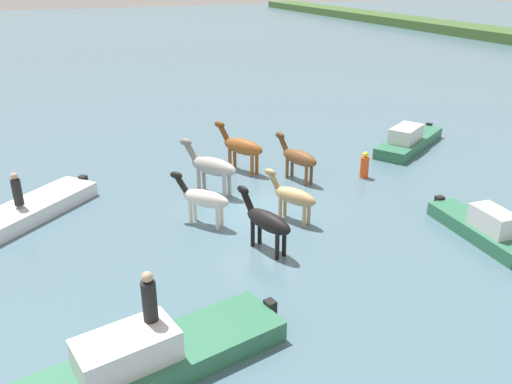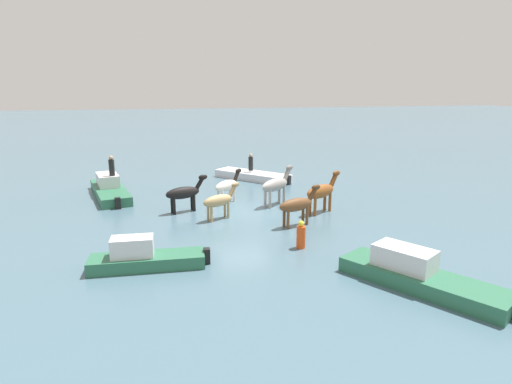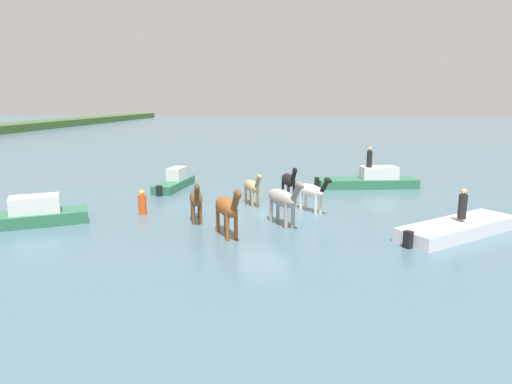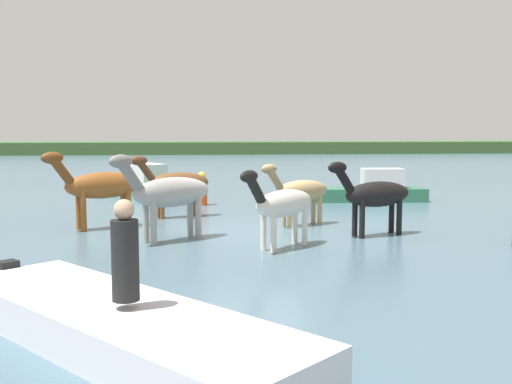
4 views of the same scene
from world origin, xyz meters
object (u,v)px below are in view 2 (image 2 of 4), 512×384
at_px(horse_pinto_flank, 322,191).
at_px(horse_dun_straggler, 276,185).
at_px(horse_chestnut_trailing, 227,186).
at_px(person_helmsman_aft, 112,166).
at_px(horse_gray_outer, 184,193).
at_px(boat_skiff_near, 110,190).
at_px(person_spotter_bow, 251,163).
at_px(boat_dinghy_port, 418,278).
at_px(boat_tender_starboard, 253,177).
at_px(buoy_channel_marker, 301,236).
at_px(horse_mid_herd, 219,201).
at_px(boat_motor_center, 145,260).
at_px(horse_lead, 297,205).

bearing_deg(horse_pinto_flank, horse_dun_straggler, 103.33).
distance_m(horse_chestnut_trailing, person_helmsman_aft, 7.04).
distance_m(horse_gray_outer, boat_skiff_near, 6.03).
bearing_deg(person_spotter_bow, horse_chestnut_trailing, 65.28).
bearing_deg(horse_pinto_flank, boat_dinghy_port, -121.51).
relative_size(horse_pinto_flank, boat_tender_starboard, 0.47).
bearing_deg(buoy_channel_marker, horse_mid_herd, -60.95).
height_order(boat_skiff_near, person_spotter_bow, person_spotter_bow).
relative_size(horse_dun_straggler, boat_tender_starboard, 0.46).
bearing_deg(buoy_channel_marker, person_helmsman_aft, -53.26).
height_order(horse_dun_straggler, boat_skiff_near, horse_dun_straggler).
bearing_deg(horse_gray_outer, boat_motor_center, -125.90).
bearing_deg(horse_gray_outer, horse_lead, -55.85).
bearing_deg(boat_motor_center, person_helmsman_aft, -77.32).
xyz_separation_m(horse_lead, boat_skiff_near, (8.95, -7.95, -0.68)).
bearing_deg(buoy_channel_marker, boat_dinghy_port, 120.81).
xyz_separation_m(horse_lead, boat_dinghy_port, (-1.73, 6.95, -0.69)).
height_order(horse_gray_outer, boat_skiff_near, horse_gray_outer).
relative_size(horse_chestnut_trailing, person_spotter_bow, 1.63).
xyz_separation_m(boat_skiff_near, person_helmsman_aft, (-0.22, 0.06, 1.44)).
bearing_deg(horse_chestnut_trailing, boat_skiff_near, 112.49).
xyz_separation_m(horse_chestnut_trailing, horse_dun_straggler, (-2.49, 1.10, 0.15)).
distance_m(horse_lead, boat_tender_starboard, 10.53).
height_order(horse_lead, horse_dun_straggler, horse_dun_straggler).
height_order(horse_gray_outer, buoy_channel_marker, horse_gray_outer).
height_order(horse_pinto_flank, boat_tender_starboard, horse_pinto_flank).
xyz_separation_m(boat_tender_starboard, boat_dinghy_port, (-1.36, 17.44, 0.14)).
bearing_deg(horse_mid_herd, boat_dinghy_port, -88.48).
height_order(horse_dun_straggler, boat_dinghy_port, horse_dun_straggler).
relative_size(boat_dinghy_port, person_spotter_bow, 4.45).
xyz_separation_m(boat_skiff_near, boat_tender_starboard, (-9.31, -2.54, -0.14)).
xyz_separation_m(horse_dun_straggler, horse_mid_herd, (3.39, 1.85, -0.20)).
bearing_deg(horse_pinto_flank, horse_lead, -167.47).
height_order(boat_motor_center, buoy_channel_marker, boat_motor_center).
relative_size(boat_tender_starboard, person_spotter_bow, 4.38).
height_order(boat_tender_starboard, buoy_channel_marker, buoy_channel_marker).
height_order(horse_dun_straggler, person_spotter_bow, horse_dun_straggler).
bearing_deg(boat_tender_starboard, boat_skiff_near, 63.71).
relative_size(horse_lead, boat_dinghy_port, 0.44).
relative_size(horse_lead, person_helmsman_aft, 1.96).
bearing_deg(boat_dinghy_port, horse_gray_outer, 0.65).
relative_size(horse_gray_outer, person_spotter_bow, 1.96).
bearing_deg(person_spotter_bow, horse_mid_herd, 67.81).
distance_m(horse_gray_outer, buoy_channel_marker, 7.53).
bearing_deg(horse_dun_straggler, horse_lead, -126.57).
distance_m(boat_skiff_near, buoy_channel_marker, 13.46).
height_order(horse_mid_herd, person_spotter_bow, person_spotter_bow).
bearing_deg(boat_dinghy_port, horse_mid_herd, -1.71).
bearing_deg(buoy_channel_marker, horse_dun_straggler, -97.27).
height_order(horse_chestnut_trailing, horse_lead, horse_lead).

